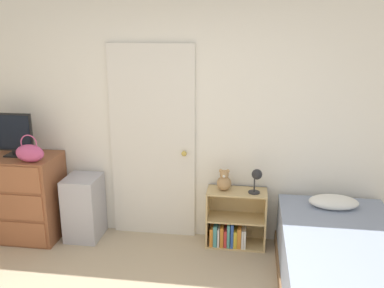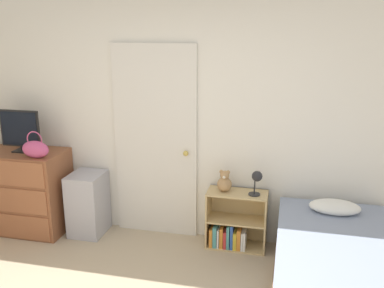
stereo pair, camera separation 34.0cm
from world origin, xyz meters
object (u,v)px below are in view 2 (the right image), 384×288
(dresser, at_px, (28,191))
(desk_lamp, at_px, (257,179))
(handbag, at_px, (35,149))
(tv, at_px, (20,130))
(bookshelf, at_px, (233,226))
(teddy_bear, at_px, (224,182))
(bed, at_px, (339,280))
(storage_bin, at_px, (88,204))

(dresser, bearing_deg, desk_lamp, 1.94)
(handbag, bearing_deg, tv, 147.92)
(handbag, xyz_separation_m, bookshelf, (2.02, 0.29, -0.78))
(bookshelf, bearing_deg, teddy_bear, 179.16)
(handbag, distance_m, bed, 3.12)
(dresser, relative_size, desk_lamp, 3.56)
(storage_bin, relative_size, desk_lamp, 2.68)
(storage_bin, xyz_separation_m, teddy_bear, (1.50, 0.06, 0.36))
(dresser, bearing_deg, bookshelf, 3.15)
(dresser, bearing_deg, bed, -12.46)
(handbag, bearing_deg, teddy_bear, 8.61)
(desk_lamp, bearing_deg, bookshelf, 169.89)
(tv, relative_size, bookshelf, 0.74)
(handbag, height_order, bookshelf, handbag)
(handbag, height_order, bed, handbag)
(desk_lamp, bearing_deg, dresser, -178.06)
(tv, bearing_deg, bookshelf, 2.84)
(handbag, distance_m, bookshelf, 2.18)
(bookshelf, distance_m, bed, 1.28)
(tv, relative_size, desk_lamp, 1.77)
(dresser, bearing_deg, handbag, -32.12)
(tv, distance_m, storage_bin, 1.07)
(tv, xyz_separation_m, bookshelf, (2.30, 0.11, -0.92))
(bookshelf, relative_size, bed, 0.31)
(storage_bin, bearing_deg, dresser, -174.40)
(teddy_bear, bearing_deg, handbag, -171.39)
(bookshelf, distance_m, teddy_bear, 0.49)
(bookshelf, bearing_deg, desk_lamp, -10.11)
(tv, relative_size, storage_bin, 0.66)
(storage_bin, distance_m, teddy_bear, 1.54)
(handbag, distance_m, storage_bin, 0.82)
(bed, bearing_deg, bookshelf, 138.93)
(desk_lamp, relative_size, bed, 0.13)
(storage_bin, bearing_deg, tv, -175.47)
(dresser, relative_size, teddy_bear, 4.04)
(dresser, distance_m, handbag, 0.63)
(storage_bin, bearing_deg, handbag, -151.39)
(storage_bin, relative_size, teddy_bear, 3.04)
(bed, bearing_deg, dresser, 167.54)
(desk_lamp, bearing_deg, teddy_bear, 172.65)
(handbag, xyz_separation_m, bed, (2.99, -0.55, -0.73))
(tv, bearing_deg, handbag, -32.08)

